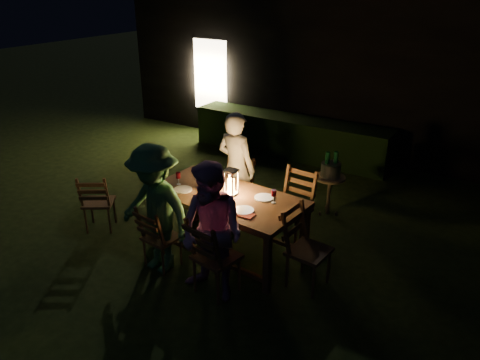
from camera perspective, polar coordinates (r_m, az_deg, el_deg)
The scene contains 29 objects.
garden_envelope at distance 11.54m, azimuth 14.04°, elevation 13.58°, with size 40.00×40.00×3.20m.
dining_table at distance 6.10m, azimuth -1.75°, elevation -2.56°, with size 2.13×1.19×0.86m.
chair_near_left at distance 6.12m, azimuth -9.56°, elevation -8.12°, with size 0.45×0.48×0.92m.
chair_near_right at distance 5.57m, azimuth -3.01°, elevation -10.80°, with size 0.54×0.57×1.05m.
chair_far_left at distance 7.10m, azimuth -0.71°, elevation -2.73°, with size 0.48×0.51×1.02m.
chair_far_right at distance 6.60m, azimuth 6.26°, elevation -4.90°, with size 0.52×0.56×1.08m.
chair_end at distance 5.75m, azimuth 8.12°, elevation -9.88°, with size 0.53×0.50×1.04m.
chair_spare at distance 7.19m, azimuth -16.75°, elevation -3.71°, with size 0.59×0.60×0.94m.
person_house_side at distance 6.91m, azimuth -0.47°, elevation 1.46°, with size 0.62×0.41×1.71m, color silver.
person_opp_right at distance 5.26m, azimuth -3.45°, elevation -6.45°, with size 0.81×0.63×1.66m, color #AE78A7.
person_opp_left at distance 5.81m, azimuth -10.29°, elevation -3.59°, with size 1.09×0.62×1.68m, color #397340.
lantern at distance 6.01m, azimuth -1.10°, elevation -0.44°, with size 0.16×0.16×0.35m.
plate_far_left at distance 6.54m, azimuth -4.35°, elevation 0.13°, with size 0.25×0.25×0.01m, color white.
plate_near_left at distance 6.24m, azimuth -6.98°, elevation -1.16°, with size 0.25×0.25×0.01m, color white.
plate_far_right at distance 5.98m, azimuth 2.94°, elevation -2.15°, with size 0.25×0.25×0.01m, color white.
plate_near_right at distance 5.66m, azimuth 0.45°, elevation -3.71°, with size 0.25×0.25×0.01m, color white.
wineglass_a at distance 6.40m, azimuth -2.32°, elevation 0.43°, with size 0.06×0.06×0.18m, color #59070F, non-canonical shape.
wineglass_b at distance 6.38m, azimuth -7.51°, elevation 0.18°, with size 0.06×0.06×0.18m, color #59070F, non-canonical shape.
wineglass_c at distance 5.66m, azimuth -1.14°, elevation -2.80°, with size 0.06×0.06×0.18m, color #59070F, non-canonical shape.
wineglass_d at distance 5.83m, azimuth 4.12°, elevation -2.01°, with size 0.06×0.06×0.18m, color #59070F, non-canonical shape.
wineglass_e at distance 5.88m, azimuth -4.34°, elevation -1.82°, with size 0.06×0.06×0.18m, color silver, non-canonical shape.
bottle_table at distance 6.15m, azimuth -3.60°, elevation -0.06°, with size 0.07×0.07×0.28m, color #0F471E.
napkin_left at distance 5.93m, azimuth -4.81°, elevation -2.48°, with size 0.18×0.14×0.01m, color red.
napkin_right at distance 5.55m, azimuth 0.79°, elevation -4.32°, with size 0.18×0.14×0.01m, color red.
phone at distance 6.24m, azimuth -7.95°, elevation -1.28°, with size 0.14×0.07×0.01m, color black.
side_table at distance 7.34m, azimuth 10.89°, elevation -0.11°, with size 0.47×0.47×0.64m.
ice_bucket at distance 7.27m, azimuth 11.00°, elevation 1.23°, with size 0.30×0.30×0.22m, color #A5A8AD.
bottle_bucket_a at distance 7.23m, azimuth 10.55°, elevation 1.57°, with size 0.07×0.07×0.32m, color #0F471E.
bottle_bucket_b at distance 7.27m, azimuth 11.52°, elevation 1.61°, with size 0.07×0.07×0.32m, color #0F471E.
Camera 1 is at (3.52, -4.67, 3.47)m, focal length 35.00 mm.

